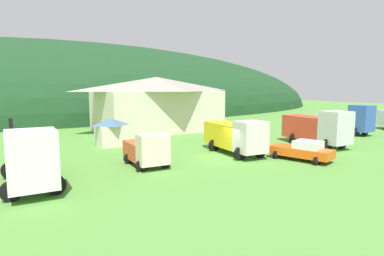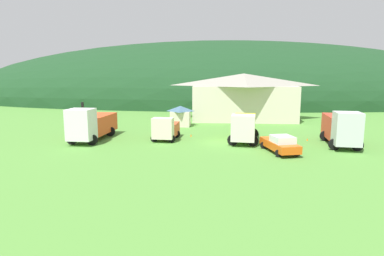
{
  "view_description": "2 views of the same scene",
  "coord_description": "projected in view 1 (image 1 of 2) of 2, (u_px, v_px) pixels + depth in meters",
  "views": [
    {
      "loc": [
        -16.45,
        -21.06,
        6.02
      ],
      "look_at": [
        0.83,
        5.94,
        1.9
      ],
      "focal_mm": 30.64,
      "sensor_mm": 36.0,
      "label": 1
    },
    {
      "loc": [
        -0.56,
        -34.13,
        7.27
      ],
      "look_at": [
        -3.6,
        4.25,
        0.85
      ],
      "focal_mm": 30.83,
      "sensor_mm": 36.0,
      "label": 2
    }
  ],
  "objects": [
    {
      "name": "traffic_cone_near_pickup",
      "position": [
        281.0,
        145.0,
        33.72
      ],
      "size": [
        0.36,
        0.36,
        0.53
      ],
      "primitive_type": "cone",
      "color": "orange",
      "rests_on": "ground"
    },
    {
      "name": "heavy_rig_white",
      "position": [
        30.0,
        157.0,
        19.56
      ],
      "size": [
        3.55,
        8.2,
        3.71
      ],
      "rotation": [
        0.0,
        0.0,
        -1.63
      ],
      "color": "white",
      "rests_on": "ground"
    },
    {
      "name": "service_pickup_orange",
      "position": [
        302.0,
        150.0,
        26.61
      ],
      "size": [
        3.15,
        5.31,
        1.66
      ],
      "rotation": [
        0.0,
        0.0,
        -1.31
      ],
      "color": "#E85814",
      "rests_on": "ground"
    },
    {
      "name": "light_truck_cream",
      "position": [
        147.0,
        150.0,
        24.61
      ],
      "size": [
        2.87,
        4.66,
        2.6
      ],
      "rotation": [
        0.0,
        0.0,
        -1.64
      ],
      "color": "beige",
      "rests_on": "ground"
    },
    {
      "name": "forested_hill_backdrop",
      "position": [
        68.0,
        112.0,
        75.16
      ],
      "size": [
        145.2,
        60.0,
        31.57
      ],
      "primitive_type": "ellipsoid",
      "color": "#193D1E",
      "rests_on": "ground"
    },
    {
      "name": "box_truck_blue",
      "position": [
        347.0,
        119.0,
        41.21
      ],
      "size": [
        3.05,
        6.81,
        3.73
      ],
      "rotation": [
        0.0,
        0.0,
        -1.58
      ],
      "color": "#3356AD",
      "rests_on": "ground"
    },
    {
      "name": "depot_building",
      "position": [
        157.0,
        103.0,
        44.2
      ],
      "size": [
        16.76,
        10.64,
        7.22
      ],
      "color": "beige",
      "rests_on": "ground"
    },
    {
      "name": "traffic_cone_mid_row",
      "position": [
        165.0,
        157.0,
        27.97
      ],
      "size": [
        0.36,
        0.36,
        0.63
      ],
      "primitive_type": "cone",
      "color": "orange",
      "rests_on": "ground"
    },
    {
      "name": "ground_plane",
      "position": [
        222.0,
        159.0,
        27.15
      ],
      "size": [
        200.0,
        200.0,
        0.0
      ],
      "primitive_type": "plane",
      "color": "#518C38"
    },
    {
      "name": "flatbed_truck_yellow",
      "position": [
        236.0,
        135.0,
        28.96
      ],
      "size": [
        3.6,
        7.24,
        3.15
      ],
      "rotation": [
        0.0,
        0.0,
        -1.69
      ],
      "color": "silver",
      "rests_on": "ground"
    },
    {
      "name": "tow_truck_silver",
      "position": [
        318.0,
        127.0,
        32.93
      ],
      "size": [
        3.61,
        7.46,
        3.67
      ],
      "rotation": [
        0.0,
        0.0,
        -1.68
      ],
      "color": "silver",
      "rests_on": "ground"
    },
    {
      "name": "play_shed_cream",
      "position": [
        111.0,
        132.0,
        33.05
      ],
      "size": [
        2.84,
        2.78,
        2.81
      ],
      "color": "beige",
      "rests_on": "ground"
    },
    {
      "name": "traffic_light_west",
      "position": [
        12.0,
        146.0,
        18.96
      ],
      "size": [
        0.2,
        0.32,
        4.19
      ],
      "color": "#4C4C51",
      "rests_on": "ground"
    }
  ]
}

